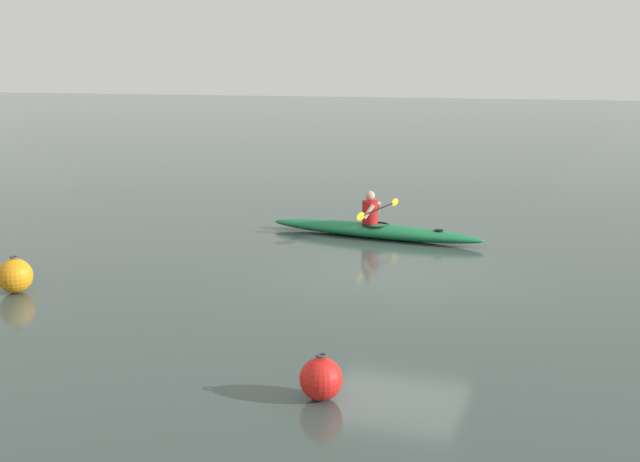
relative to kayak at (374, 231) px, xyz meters
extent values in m
plane|color=#384742|center=(-1.24, 2.74, -0.15)|extent=(160.00, 160.00, 0.00)
ellipsoid|color=#19723F|center=(0.00, 0.00, 0.00)|extent=(4.92, 1.21, 0.30)
torus|color=black|center=(-0.04, 0.00, 0.13)|extent=(0.66, 0.66, 0.04)
cylinder|color=black|center=(-1.45, 0.16, 0.14)|extent=(0.18, 0.18, 0.02)
cylinder|color=red|center=(0.09, -0.01, 0.40)|extent=(0.34, 0.34, 0.50)
sphere|color=tan|center=(0.09, -0.01, 0.75)|extent=(0.21, 0.21, 0.21)
cylinder|color=black|center=(-0.11, 0.01, 0.48)|extent=(0.25, 1.93, 0.03)
ellipsoid|color=gold|center=(-0.22, -0.95, 0.48)|extent=(0.08, 0.40, 0.17)
ellipsoid|color=gold|center=(0.00, 0.98, 0.48)|extent=(0.08, 0.40, 0.17)
cylinder|color=tan|center=(-0.02, -0.27, 0.45)|extent=(0.21, 0.29, 0.34)
cylinder|color=tan|center=(0.04, 0.27, 0.45)|extent=(0.23, 0.27, 0.34)
sphere|color=red|center=(-1.82, 8.49, 0.09)|extent=(0.48, 0.48, 0.48)
torus|color=#333338|center=(-1.82, 8.49, 0.36)|extent=(0.12, 0.12, 0.02)
sphere|color=orange|center=(4.31, 6.13, 0.13)|extent=(0.57, 0.57, 0.57)
torus|color=#333338|center=(4.31, 6.13, 0.45)|extent=(0.12, 0.12, 0.02)
camera|label=1|loc=(-4.63, 16.37, 3.48)|focal=45.11mm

